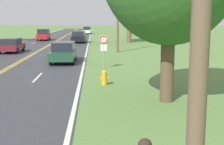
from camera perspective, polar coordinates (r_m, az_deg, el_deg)
The scene contains 8 objects.
fire_hydrant at distance 15.88m, azimuth -1.42°, elevation -0.91°, with size 0.44×0.28×0.77m.
traffic_sign at distance 21.09m, azimuth -1.53°, elevation 5.31°, with size 0.60×0.10×2.29m.
utility_pole_midground at distance 32.02m, azimuth 1.05°, elevation 11.18°, with size 1.80×0.24×8.06m.
car_dark_green_sedan_nearest at distance 24.81m, azimuth -8.85°, elevation 3.76°, with size 1.85×4.80×1.59m.
car_maroon_sedan_approaching at distance 33.50m, azimuth -17.92°, elevation 4.78°, with size 1.92×4.37×1.45m.
car_black_hatchback_mid_near at distance 46.07m, azimuth -6.08°, elevation 6.54°, with size 2.09×4.25×1.69m.
car_red_van_mid_far at distance 52.41m, azimuth -12.39°, elevation 6.82°, with size 1.85×4.81×1.85m.
car_white_van_receding at distance 76.14m, azimuth -4.55°, elevation 7.74°, with size 2.01×4.64×1.72m.
Camera 1 is at (5.92, -1.39, 3.28)m, focal length 50.00 mm.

